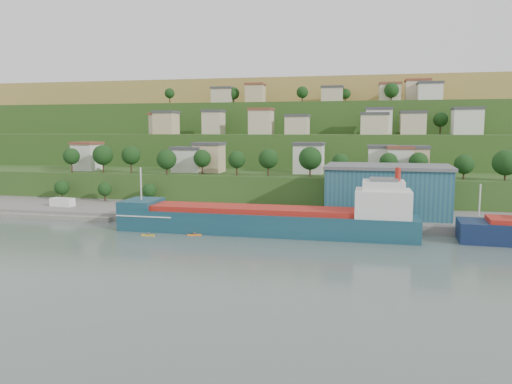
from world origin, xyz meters
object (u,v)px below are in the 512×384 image
(cargo_ship_near, at_px, (273,221))
(caravan, at_px, (62,204))
(warehouse, at_px, (387,190))
(kayak_orange, at_px, (194,234))

(cargo_ship_near, height_order, caravan, cargo_ship_near)
(warehouse, xyz_separation_m, kayak_orange, (-42.87, -26.05, -8.20))
(cargo_ship_near, height_order, warehouse, cargo_ship_near)
(cargo_ship_near, relative_size, kayak_orange, 21.31)
(kayak_orange, bearing_deg, caravan, 138.70)
(warehouse, height_order, kayak_orange, warehouse)
(caravan, relative_size, kayak_orange, 2.10)
(warehouse, distance_m, caravan, 90.23)
(cargo_ship_near, distance_m, caravan, 65.69)
(caravan, xyz_separation_m, kayak_orange, (47.00, -20.30, -2.54))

